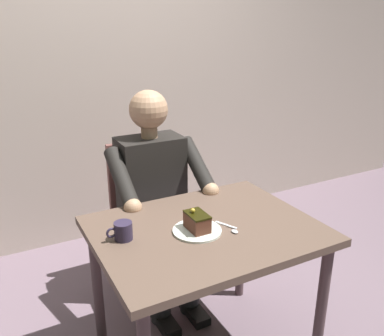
{
  "coord_description": "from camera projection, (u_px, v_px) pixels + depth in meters",
  "views": [
    {
      "loc": [
        0.81,
        1.39,
        1.57
      ],
      "look_at": [
        0.02,
        -0.1,
        0.96
      ],
      "focal_mm": 37.99,
      "sensor_mm": 36.0,
      "label": 1
    }
  ],
  "objects": [
    {
      "name": "dessert_plate",
      "position": [
        197.0,
        231.0,
        1.76
      ],
      "size": [
        0.21,
        0.21,
        0.01
      ],
      "primitive_type": "cylinder",
      "color": "white",
      "rests_on": "dining_table"
    },
    {
      "name": "chair",
      "position": [
        146.0,
        209.0,
        2.48
      ],
      "size": [
        0.42,
        0.42,
        0.9
      ],
      "color": "brown",
      "rests_on": "ground"
    },
    {
      "name": "dessert_spoon",
      "position": [
        231.0,
        228.0,
        1.78
      ],
      "size": [
        0.06,
        0.14,
        0.01
      ],
      "color": "silver",
      "rests_on": "dining_table"
    },
    {
      "name": "coffee_cup",
      "position": [
        123.0,
        231.0,
        1.69
      ],
      "size": [
        0.11,
        0.08,
        0.08
      ],
      "color": "#2D243C",
      "rests_on": "dining_table"
    },
    {
      "name": "cake_slice",
      "position": [
        197.0,
        221.0,
        1.75
      ],
      "size": [
        0.08,
        0.12,
        0.1
      ],
      "color": "#562B1E",
      "rests_on": "dessert_plate"
    },
    {
      "name": "dining_table",
      "position": [
        206.0,
        245.0,
        1.83
      ],
      "size": [
        0.98,
        0.76,
        0.71
      ],
      "color": "brown",
      "rests_on": "ground"
    },
    {
      "name": "seated_person",
      "position": [
        157.0,
        197.0,
        2.28
      ],
      "size": [
        0.53,
        0.58,
        1.23
      ],
      "color": "black",
      "rests_on": "ground"
    },
    {
      "name": "cafe_rear_panel",
      "position": [
        97.0,
        33.0,
        2.8
      ],
      "size": [
        6.4,
        0.12,
        3.0
      ],
      "primitive_type": "cube",
      "color": "#C2AFA1",
      "rests_on": "ground"
    }
  ]
}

